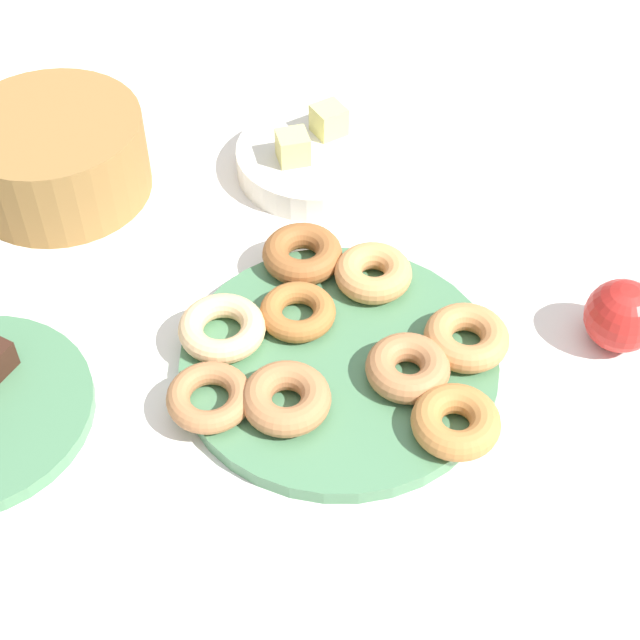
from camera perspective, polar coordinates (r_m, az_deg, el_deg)
name	(u,v)px	position (r m, az deg, el deg)	size (l,w,h in m)	color
ground_plane	(339,368)	(0.99, 1.10, -2.84)	(2.40, 2.40, 0.00)	white
donut_plate	(339,363)	(0.98, 1.11, -2.52)	(0.32, 0.32, 0.02)	#4C7F56
donut_0	(408,368)	(0.95, 5.17, -2.82)	(0.08, 0.08, 0.03)	#B27547
donut_1	(302,254)	(1.06, -1.05, 3.90)	(0.09, 0.09, 0.03)	#995B2D
donut_2	(209,397)	(0.93, -6.52, -4.53)	(0.08, 0.08, 0.02)	#B27547
donut_3	(466,338)	(0.98, 8.60, -1.03)	(0.09, 0.09, 0.03)	#C6844C
donut_4	(373,273)	(1.04, 3.14, 2.77)	(0.08, 0.08, 0.03)	tan
donut_5	(297,312)	(1.00, -1.37, 0.45)	(0.08, 0.08, 0.02)	#AD6B33
donut_6	(286,398)	(0.92, -1.99, -4.63)	(0.09, 0.09, 0.03)	#B27547
donut_7	(456,422)	(0.91, 7.98, -5.94)	(0.08, 0.08, 0.03)	#BC7A3D
donut_8	(222,328)	(0.99, -5.78, -0.49)	(0.09, 0.09, 0.03)	#EABC84
basket	(55,156)	(1.20, -15.28, 9.29)	(0.21, 0.21, 0.10)	olive
fruit_bowl	(315,160)	(1.20, -0.30, 9.40)	(0.19, 0.19, 0.03)	silver
melon_chunk_left	(293,147)	(1.16, -1.61, 10.11)	(0.04, 0.04, 0.04)	#DBD67A
melon_chunk_right	(329,120)	(1.21, 0.52, 11.67)	(0.04, 0.04, 0.04)	#DBD67A
apple	(622,316)	(1.03, 17.30, 0.24)	(0.08, 0.08, 0.08)	red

